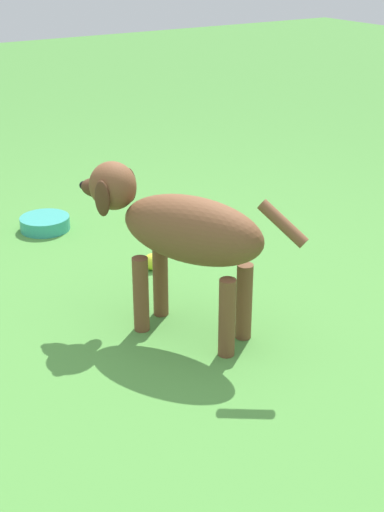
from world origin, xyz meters
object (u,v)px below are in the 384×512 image
object	(u,v)px
water_bowl	(45,223)
dog	(179,230)
tennis_ball_0	(134,213)
tennis_ball_1	(152,262)

from	to	relation	value
water_bowl	dog	bearing A→B (deg)	2.44
tennis_ball_0	water_bowl	world-z (taller)	tennis_ball_0
tennis_ball_0	tennis_ball_1	size ratio (longest dim) A/B	1.00
tennis_ball_0	tennis_ball_1	world-z (taller)	same
tennis_ball_1	dog	bearing A→B (deg)	-18.46
dog	water_bowl	bearing A→B (deg)	-25.59
dog	tennis_ball_1	bearing A→B (deg)	-46.48
dog	tennis_ball_1	xyz separation A→B (m)	(-0.46, 0.15, -0.33)
dog	water_bowl	xyz separation A→B (m)	(-1.08, -0.05, -0.33)
tennis_ball_1	water_bowl	size ratio (longest dim) A/B	0.30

